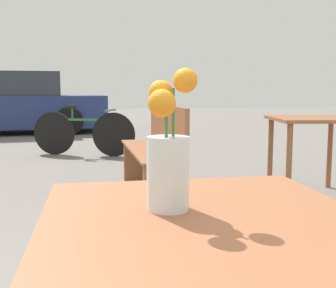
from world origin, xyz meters
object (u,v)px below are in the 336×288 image
at_px(bench_near, 157,148).
at_px(parked_car, 4,104).
at_px(flower_vase, 168,161).
at_px(bicycle, 84,133).
at_px(table_front, 206,264).
at_px(table_back, 312,131).

distance_m(bench_near, parked_car, 6.65).
bearing_deg(parked_car, flower_vase, -77.03).
relative_size(flower_vase, parked_car, 0.07).
height_order(bicycle, parked_car, parked_car).
relative_size(bicycle, parked_car, 0.33).
distance_m(table_front, parked_car, 9.28).
distance_m(table_back, parked_car, 7.46).
distance_m(table_front, bench_near, 2.89).
relative_size(table_front, bench_near, 0.56).
relative_size(table_back, bicycle, 0.55).
bearing_deg(bench_near, bicycle, 105.00).
height_order(table_back, bicycle, bicycle).
distance_m(flower_vase, bench_near, 2.84).
xyz_separation_m(table_front, table_back, (1.76, 2.67, 0.01)).
height_order(table_front, flower_vase, flower_vase).
relative_size(bench_near, table_back, 1.81).
xyz_separation_m(flower_vase, table_back, (1.84, 2.60, -0.22)).
relative_size(flower_vase, bicycle, 0.23).
bearing_deg(flower_vase, table_back, 54.73).
bearing_deg(flower_vase, bench_near, 81.55).
bearing_deg(table_back, flower_vase, -125.27).
distance_m(bench_near, bicycle, 2.70).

